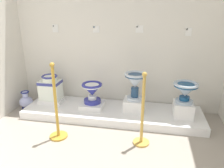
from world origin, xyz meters
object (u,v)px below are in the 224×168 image
object	(u,v)px
plinth_block_leftmost	(93,105)
plinth_block_rightmost	(134,105)
decorative_vase_corner	(26,101)
plinth_block_broad_patterned	(52,100)
stanchion_post_near_right	(142,121)
antique_toilet_rightmost	(135,82)
info_placard_third	(139,29)
info_placard_fourth	(189,32)
stanchion_post_near_left	(57,116)
plinth_block_tall_cobalt	(183,109)
info_placard_first	(55,28)
antique_toilet_leftmost	(92,91)
antique_toilet_tall_cobalt	(185,90)
antique_toilet_broad_patterned	(50,87)
info_placard_second	(96,29)

from	to	relation	value
plinth_block_leftmost	plinth_block_rightmost	xyz separation A→B (m)	(0.71, 0.03, 0.05)
plinth_block_rightmost	decorative_vase_corner	bearing A→B (deg)	-178.62
plinth_block_broad_patterned	stanchion_post_near_right	xyz separation A→B (m)	(1.65, -0.77, 0.17)
plinth_block_leftmost	antique_toilet_rightmost	bearing A→B (deg)	2.71
plinth_block_broad_patterned	info_placard_third	world-z (taller)	info_placard_third
info_placard_fourth	stanchion_post_near_left	distance (m)	2.37
plinth_block_broad_patterned	stanchion_post_near_left	bearing A→B (deg)	-59.48
plinth_block_tall_cobalt	info_placard_first	xyz separation A→B (m)	(-2.22, 0.46, 1.15)
antique_toilet_leftmost	stanchion_post_near_right	xyz separation A→B (m)	(0.87, -0.70, -0.09)
info_placard_first	info_placard_fourth	world-z (taller)	info_placard_first
info_placard_first	plinth_block_rightmost	bearing A→B (deg)	-14.24
plinth_block_leftmost	info_placard_third	world-z (taller)	info_placard_third
antique_toilet_tall_cobalt	antique_toilet_broad_patterned	bearing A→B (deg)	176.99
antique_toilet_rightmost	antique_toilet_broad_patterned	bearing A→B (deg)	178.92
plinth_block_tall_cobalt	antique_toilet_tall_cobalt	distance (m)	0.32
antique_toilet_rightmost	stanchion_post_near_left	xyz separation A→B (m)	(-0.99, -0.80, -0.29)
antique_toilet_broad_patterned	decorative_vase_corner	xyz separation A→B (m)	(-0.47, -0.07, -0.28)
plinth_block_leftmost	antique_toilet_tall_cobalt	xyz separation A→B (m)	(1.47, -0.06, 0.40)
antique_toilet_leftmost	antique_toilet_rightmost	xyz separation A→B (m)	(0.71, 0.03, 0.19)
info_placard_first	plinth_block_broad_patterned	bearing A→B (deg)	-93.61
plinth_block_broad_patterned	stanchion_post_near_left	distance (m)	0.98
antique_toilet_broad_patterned	info_placard_fourth	world-z (taller)	info_placard_fourth
antique_toilet_rightmost	info_placard_second	distance (m)	1.12
stanchion_post_near_right	antique_toilet_leftmost	bearing A→B (deg)	141.06
antique_toilet_tall_cobalt	info_placard_first	bearing A→B (deg)	168.29
info_placard_third	stanchion_post_near_right	bearing A→B (deg)	-82.01
antique_toilet_rightmost	stanchion_post_near_right	bearing A→B (deg)	-77.32
info_placard_third	info_placard_fourth	size ratio (longest dim) A/B	0.98
antique_toilet_tall_cobalt	stanchion_post_near_right	world-z (taller)	stanchion_post_near_right
plinth_block_tall_cobalt	info_placard_second	bearing A→B (deg)	162.75
antique_toilet_leftmost	antique_toilet_rightmost	bearing A→B (deg)	2.71
info_placard_third	decorative_vase_corner	size ratio (longest dim) A/B	0.37
antique_toilet_leftmost	info_placard_fourth	xyz separation A→B (m)	(1.49, 0.40, 0.95)
info_placard_first	plinth_block_leftmost	bearing A→B (deg)	-28.17
plinth_block_leftmost	info_placard_fourth	world-z (taller)	info_placard_fourth
plinth_block_rightmost	stanchion_post_near_left	xyz separation A→B (m)	(-0.99, -0.80, 0.11)
antique_toilet_broad_patterned	plinth_block_tall_cobalt	xyz separation A→B (m)	(2.24, -0.12, -0.18)
plinth_block_leftmost	antique_toilet_leftmost	xyz separation A→B (m)	(0.00, 0.00, 0.26)
antique_toilet_broad_patterned	info_placard_first	bearing A→B (deg)	86.39
plinth_block_tall_cobalt	antique_toilet_tall_cobalt	bearing A→B (deg)	-116.57
plinth_block_leftmost	plinth_block_rightmost	world-z (taller)	plinth_block_rightmost
info_placard_fourth	stanchion_post_near_left	world-z (taller)	info_placard_fourth
plinth_block_tall_cobalt	info_placard_second	size ratio (longest dim) A/B	2.70
stanchion_post_near_left	info_placard_third	bearing A→B (deg)	49.56
antique_toilet_broad_patterned	antique_toilet_tall_cobalt	bearing A→B (deg)	-3.01
plinth_block_broad_patterned	antique_toilet_broad_patterned	distance (m)	0.26
decorative_vase_corner	plinth_block_tall_cobalt	bearing A→B (deg)	-0.91
antique_toilet_rightmost	decorative_vase_corner	bearing A→B (deg)	-178.62
plinth_block_leftmost	info_placard_second	world-z (taller)	info_placard_second
plinth_block_tall_cobalt	plinth_block_rightmost	bearing A→B (deg)	173.27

